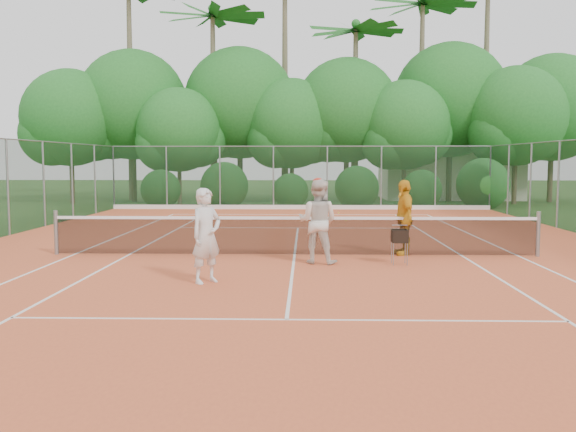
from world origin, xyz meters
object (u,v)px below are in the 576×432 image
(player_center_grp, at_px, (318,221))
(player_yellow, at_px, (404,217))
(ball_hopper, at_px, (400,237))
(player_white, at_px, (206,236))

(player_center_grp, relative_size, player_yellow, 1.05)
(ball_hopper, bearing_deg, player_yellow, 98.60)
(player_yellow, bearing_deg, player_white, -54.77)
(player_white, distance_m, player_center_grp, 3.24)
(player_center_grp, height_order, ball_hopper, player_center_grp)
(player_white, relative_size, player_yellow, 0.98)
(player_yellow, distance_m, ball_hopper, 1.55)
(player_white, xyz_separation_m, player_yellow, (4.32, 3.79, 0.02))
(player_center_grp, bearing_deg, player_white, -131.96)
(player_center_grp, distance_m, ball_hopper, 1.87)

